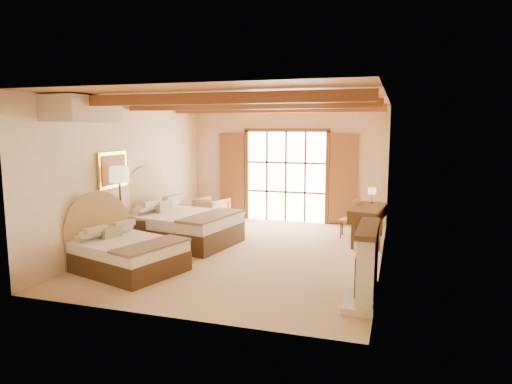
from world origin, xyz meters
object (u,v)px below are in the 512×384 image
at_px(bed_near, 121,250).
at_px(desk, 368,223).
at_px(bed_far, 176,223).
at_px(armchair, 212,211).
at_px(nightstand, 136,233).

distance_m(bed_near, desk, 5.48).
xyz_separation_m(bed_near, bed_far, (0.02, 2.15, 0.08)).
height_order(bed_near, armchair, bed_near).
bearing_deg(armchair, bed_far, 110.07).
bearing_deg(armchair, nightstand, 96.50).
bearing_deg(bed_far, bed_near, -80.70).
height_order(bed_far, desk, bed_far).
bearing_deg(armchair, desk, -172.59).
height_order(nightstand, desk, desk).
bearing_deg(desk, bed_near, -133.48).
distance_m(armchair, desk, 4.33).
xyz_separation_m(nightstand, armchair, (0.60, 2.82, 0.04)).
relative_size(bed_far, nightstand, 3.98).
relative_size(nightstand, armchair, 0.82).
distance_m(nightstand, desk, 5.24).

